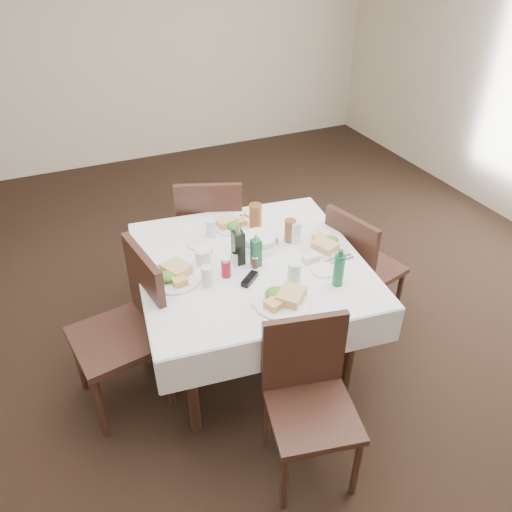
# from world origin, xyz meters

# --- Properties ---
(ground_plane) EXTENTS (7.00, 7.00, 0.00)m
(ground_plane) POSITION_xyz_m (0.00, 0.00, 0.00)
(ground_plane) COLOR black
(room_shell) EXTENTS (6.04, 7.04, 2.80)m
(room_shell) POSITION_xyz_m (0.00, 0.00, 1.71)
(room_shell) COLOR beige
(room_shell) RESTS_ON ground
(dining_table) EXTENTS (1.43, 1.43, 0.76)m
(dining_table) POSITION_xyz_m (0.00, -0.07, 0.68)
(dining_table) COLOR #331911
(dining_table) RESTS_ON ground
(chair_north) EXTENTS (0.59, 0.59, 0.96)m
(chair_north) POSITION_xyz_m (0.02, 0.70, 0.55)
(chair_north) COLOR #331911
(chair_north) RESTS_ON ground
(chair_south) EXTENTS (0.50, 0.50, 0.88)m
(chair_south) POSITION_xyz_m (-0.03, -0.86, 0.50)
(chair_south) COLOR #331911
(chair_south) RESTS_ON ground
(chair_east) EXTENTS (0.52, 0.52, 0.90)m
(chair_east) POSITION_xyz_m (0.79, -0.05, 0.51)
(chair_east) COLOR #331911
(chair_east) RESTS_ON ground
(chair_west) EXTENTS (0.53, 0.53, 0.98)m
(chair_west) POSITION_xyz_m (-0.73, -0.07, 0.56)
(chair_west) COLOR #331911
(chair_west) RESTS_ON ground
(meal_north) EXTENTS (0.25, 0.25, 0.06)m
(meal_north) POSITION_xyz_m (0.05, 0.33, 0.78)
(meal_north) COLOR white
(meal_north) RESTS_ON dining_table
(meal_south) EXTENTS (0.30, 0.30, 0.06)m
(meal_south) POSITION_xyz_m (0.00, -0.49, 0.79)
(meal_south) COLOR white
(meal_south) RESTS_ON dining_table
(meal_east) EXTENTS (0.26, 0.26, 0.06)m
(meal_east) POSITION_xyz_m (0.47, -0.12, 0.78)
(meal_east) COLOR white
(meal_east) RESTS_ON dining_table
(meal_west) EXTENTS (0.29, 0.29, 0.06)m
(meal_west) POSITION_xyz_m (-0.45, -0.06, 0.79)
(meal_west) COLOR white
(meal_west) RESTS_ON dining_table
(side_plate_a) EXTENTS (0.17, 0.17, 0.01)m
(side_plate_a) POSITION_xyz_m (-0.20, 0.21, 0.77)
(side_plate_a) COLOR white
(side_plate_a) RESTS_ON dining_table
(side_plate_b) EXTENTS (0.15, 0.15, 0.01)m
(side_plate_b) POSITION_xyz_m (0.34, -0.33, 0.77)
(side_plate_b) COLOR white
(side_plate_b) RESTS_ON dining_table
(water_n) EXTENTS (0.06, 0.06, 0.12)m
(water_n) POSITION_xyz_m (-0.12, 0.27, 0.82)
(water_n) COLOR silver
(water_n) RESTS_ON dining_table
(water_s) EXTENTS (0.07, 0.07, 0.14)m
(water_s) POSITION_xyz_m (0.13, -0.37, 0.83)
(water_s) COLOR silver
(water_s) RESTS_ON dining_table
(water_e) EXTENTS (0.07, 0.07, 0.14)m
(water_e) POSITION_xyz_m (0.34, 0.02, 0.83)
(water_e) COLOR silver
(water_e) RESTS_ON dining_table
(water_w) EXTENTS (0.06, 0.06, 0.12)m
(water_w) POSITION_xyz_m (-0.30, -0.18, 0.82)
(water_w) COLOR silver
(water_w) RESTS_ON dining_table
(iced_tea_a) EXTENTS (0.08, 0.08, 0.17)m
(iced_tea_a) POSITION_xyz_m (0.18, 0.27, 0.85)
(iced_tea_a) COLOR brown
(iced_tea_a) RESTS_ON dining_table
(iced_tea_b) EXTENTS (0.07, 0.07, 0.15)m
(iced_tea_b) POSITION_xyz_m (0.31, 0.04, 0.83)
(iced_tea_b) COLOR brown
(iced_tea_b) RESTS_ON dining_table
(bread_basket) EXTENTS (0.22, 0.22, 0.07)m
(bread_basket) POSITION_xyz_m (0.12, 0.05, 0.80)
(bread_basket) COLOR silver
(bread_basket) RESTS_ON dining_table
(oil_cruet_dark) EXTENTS (0.06, 0.06, 0.26)m
(oil_cruet_dark) POSITION_xyz_m (-0.07, -0.06, 0.88)
(oil_cruet_dark) COLOR black
(oil_cruet_dark) RESTS_ON dining_table
(oil_cruet_green) EXTENTS (0.05, 0.05, 0.22)m
(oil_cruet_green) POSITION_xyz_m (0.01, -0.12, 0.86)
(oil_cruet_green) COLOR #176033
(oil_cruet_green) RESTS_ON dining_table
(ketchup_bottle) EXTENTS (0.05, 0.05, 0.12)m
(ketchup_bottle) POSITION_xyz_m (-0.18, -0.15, 0.82)
(ketchup_bottle) COLOR maroon
(ketchup_bottle) RESTS_ON dining_table
(salt_shaker) EXTENTS (0.04, 0.04, 0.09)m
(salt_shaker) POSITION_xyz_m (-0.09, -0.07, 0.80)
(salt_shaker) COLOR white
(salt_shaker) RESTS_ON dining_table
(pepper_shaker) EXTENTS (0.04, 0.04, 0.08)m
(pepper_shaker) POSITION_xyz_m (0.00, -0.14, 0.80)
(pepper_shaker) COLOR #442F1D
(pepper_shaker) RESTS_ON dining_table
(coffee_mug) EXTENTS (0.15, 0.14, 0.10)m
(coffee_mug) POSITION_xyz_m (-0.26, 0.01, 0.81)
(coffee_mug) COLOR white
(coffee_mug) RESTS_ON dining_table
(sunglasses) EXTENTS (0.13, 0.12, 0.03)m
(sunglasses) POSITION_xyz_m (-0.08, -0.25, 0.78)
(sunglasses) COLOR black
(sunglasses) RESTS_ON dining_table
(green_bottle) EXTENTS (0.06, 0.06, 0.22)m
(green_bottle) POSITION_xyz_m (0.35, -0.47, 0.86)
(green_bottle) COLOR #176033
(green_bottle) RESTS_ON dining_table
(sugar_caddy) EXTENTS (0.10, 0.06, 0.05)m
(sugar_caddy) POSITION_xyz_m (0.32, -0.22, 0.79)
(sugar_caddy) COLOR white
(sugar_caddy) RESTS_ON dining_table
(cutlery_n) EXTENTS (0.09, 0.18, 0.01)m
(cutlery_n) POSITION_xyz_m (0.18, 0.36, 0.77)
(cutlery_n) COLOR silver
(cutlery_n) RESTS_ON dining_table
(cutlery_s) EXTENTS (0.06, 0.17, 0.01)m
(cutlery_s) POSITION_xyz_m (-0.13, -0.52, 0.77)
(cutlery_s) COLOR silver
(cutlery_s) RESTS_ON dining_table
(cutlery_e) EXTENTS (0.20, 0.06, 0.01)m
(cutlery_e) POSITION_xyz_m (0.47, -0.28, 0.77)
(cutlery_e) COLOR silver
(cutlery_e) RESTS_ON dining_table
(cutlery_w) EXTENTS (0.16, 0.06, 0.01)m
(cutlery_w) POSITION_xyz_m (-0.43, 0.07, 0.77)
(cutlery_w) COLOR silver
(cutlery_w) RESTS_ON dining_table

